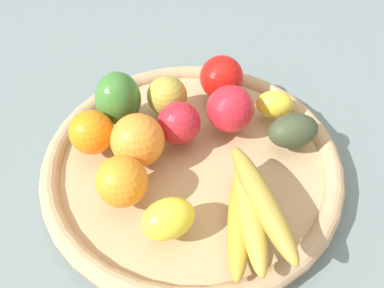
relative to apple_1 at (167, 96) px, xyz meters
The scene contains 14 objects.
ground_plane 0.13m from the apple_1, 142.19° to the left, with size 2.40×2.40×0.00m, color slate.
basket 0.12m from the apple_1, 142.19° to the left, with size 0.47×0.47×0.04m.
apple_1 is the anchor object (origin of this frame).
banana_bunch 0.24m from the apple_1, 147.17° to the left, with size 0.16×0.18×0.06m.
orange_1 0.14m from the apple_1, 65.63° to the left, with size 0.07×0.07×0.07m, color orange.
avocado 0.21m from the apple_1, behind, with size 0.08×0.05×0.05m, color #37422A.
apple_2 0.10m from the apple_1, 125.75° to the right, with size 0.08×0.08×0.08m, color red.
apple_0 0.11m from the apple_1, behind, with size 0.08×0.08×0.08m, color red.
apple_3 0.07m from the apple_1, 137.05° to the left, with size 0.07×0.07×0.07m, color red.
orange_2 0.18m from the apple_1, 101.89° to the left, with size 0.07×0.07×0.07m, color orange.
lemon_1 0.23m from the apple_1, 121.39° to the left, with size 0.07×0.05×0.05m, color yellow.
lemon_0 0.18m from the apple_1, 153.70° to the right, with size 0.06×0.05×0.05m, color yellow.
bell_pepper 0.08m from the apple_1, 43.23° to the left, with size 0.08×0.07×0.09m, color #3A752D.
orange_0 0.11m from the apple_1, 98.79° to the left, with size 0.08×0.08×0.08m, color orange.
Camera 1 is at (-0.18, 0.34, 0.49)m, focal length 35.24 mm.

